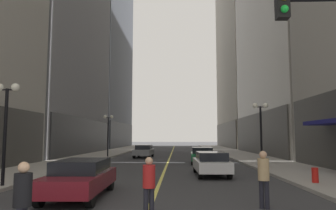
% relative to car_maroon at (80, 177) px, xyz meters
% --- Properties ---
extents(ground_plane, '(200.00, 200.00, 0.00)m').
position_rel_car_maroon_xyz_m(ground_plane, '(2.63, 28.19, -0.72)').
color(ground_plane, '#38383A').
extents(sidewalk_left, '(4.50, 78.00, 0.15)m').
position_rel_car_maroon_xyz_m(sidewalk_left, '(-5.62, 28.19, -0.64)').
color(sidewalk_left, '#9E9991').
rests_on(sidewalk_left, ground).
extents(sidewalk_right, '(4.50, 78.00, 0.15)m').
position_rel_car_maroon_xyz_m(sidewalk_right, '(10.88, 28.19, -0.64)').
color(sidewalk_right, '#9E9991').
rests_on(sidewalk_right, ground).
extents(lane_centre_stripe, '(0.16, 70.00, 0.01)m').
position_rel_car_maroon_xyz_m(lane_centre_stripe, '(2.63, 28.19, -0.72)').
color(lane_centre_stripe, '#E5D64C').
rests_on(lane_centre_stripe, ground).
extents(building_left_mid, '(13.85, 24.00, 36.57)m').
position_rel_car_maroon_xyz_m(building_left_mid, '(-14.69, 27.69, 17.50)').
color(building_left_mid, gray).
rests_on(building_left_mid, ground).
extents(car_maroon, '(1.91, 4.58, 1.32)m').
position_rel_car_maroon_xyz_m(car_maroon, '(0.00, 0.00, 0.00)').
color(car_maroon, maroon).
rests_on(car_maroon, ground).
extents(car_white, '(1.84, 4.40, 1.32)m').
position_rel_car_maroon_xyz_m(car_white, '(5.34, 6.48, -0.00)').
color(car_white, silver).
rests_on(car_white, ground).
extents(car_green, '(1.93, 4.59, 1.32)m').
position_rel_car_maroon_xyz_m(car_green, '(5.45, 14.67, -0.00)').
color(car_green, '#196038').
rests_on(car_green, ground).
extents(car_grey, '(1.93, 4.17, 1.32)m').
position_rel_car_maroon_xyz_m(car_grey, '(-0.09, 21.93, -0.00)').
color(car_grey, slate).
rests_on(car_grey, ground).
extents(pedestrian_in_tan_trench, '(0.46, 0.46, 1.72)m').
position_rel_car_maroon_xyz_m(pedestrian_in_tan_trench, '(6.10, -1.60, 0.29)').
color(pedestrian_in_tan_trench, black).
rests_on(pedestrian_in_tan_trench, ground).
extents(pedestrian_in_black_coat, '(0.36, 0.36, 1.67)m').
position_rel_car_maroon_xyz_m(pedestrian_in_black_coat, '(0.50, -5.27, 0.25)').
color(pedestrian_in_black_coat, black).
rests_on(pedestrian_in_black_coat, ground).
extents(pedestrian_in_red_jacket, '(0.44, 0.44, 1.60)m').
position_rel_car_maroon_xyz_m(pedestrian_in_red_jacket, '(2.71, -2.74, 0.21)').
color(pedestrian_in_red_jacket, black).
rests_on(pedestrian_in_red_jacket, ground).
extents(street_lamp_left_near, '(1.06, 0.36, 4.43)m').
position_rel_car_maroon_xyz_m(street_lamp_left_near, '(-3.77, 1.68, 2.54)').
color(street_lamp_left_near, black).
rests_on(street_lamp_left_near, ground).
extents(street_lamp_left_far, '(1.06, 0.36, 4.43)m').
position_rel_car_maroon_xyz_m(street_lamp_left_far, '(-3.77, 21.32, 2.54)').
color(street_lamp_left_far, black).
rests_on(street_lamp_left_far, ground).
extents(street_lamp_right_mid, '(1.06, 0.36, 4.43)m').
position_rel_car_maroon_xyz_m(street_lamp_right_mid, '(9.03, 9.85, 2.54)').
color(street_lamp_right_mid, black).
rests_on(street_lamp_right_mid, ground).
extents(fire_hydrant_right, '(0.28, 0.28, 0.80)m').
position_rel_car_maroon_xyz_m(fire_hydrant_right, '(9.53, 2.91, -0.32)').
color(fire_hydrant_right, red).
rests_on(fire_hydrant_right, ground).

